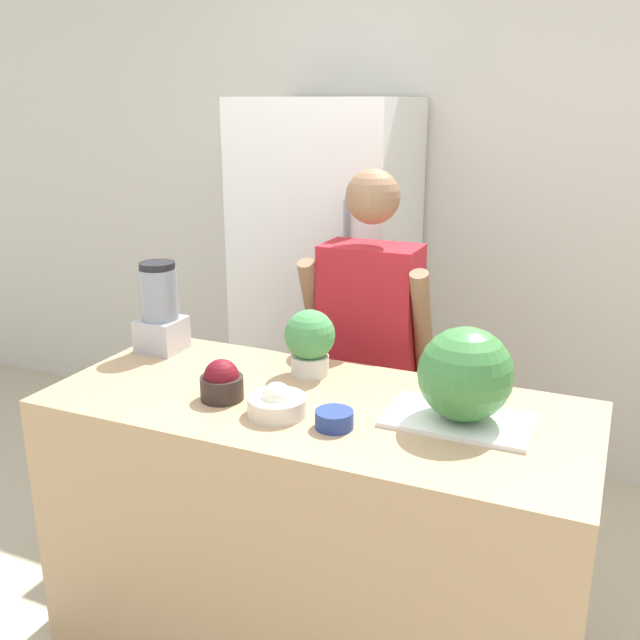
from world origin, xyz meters
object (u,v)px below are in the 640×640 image
Objects in this scene: person at (369,365)px; watermelon at (465,374)px; bowl_cream at (277,403)px; blender at (160,310)px; potted_plant at (310,340)px; bowl_cherries at (222,382)px; bowl_small_blue at (334,419)px; refrigerator at (328,291)px.

person is 0.88m from watermelon.
watermelon reaches higher than bowl_cream.
potted_plant is (0.60, -0.00, -0.04)m from blender.
bowl_cherries is 0.59× the size of potted_plant.
bowl_cherries is at bearing -118.69° from potted_plant.
bowl_cream is 0.34m from potted_plant.
bowl_small_blue is at bearing -22.71° from blender.
watermelon is at bearing -16.73° from potted_plant.
bowl_cream is 0.19m from bowl_small_blue.
refrigerator reaches higher than bowl_small_blue.
person reaches higher than bowl_cream.
bowl_cream is 0.78× the size of potted_plant.
bowl_cherries is 0.21m from bowl_cream.
potted_plant is (-0.23, 0.34, 0.09)m from bowl_small_blue.
refrigerator reaches higher than bowl_cherries.
refrigerator is 6.85× the size of watermelon.
watermelon is 2.47× the size of bowl_small_blue.
bowl_cream is at bearing 175.80° from bowl_small_blue.
potted_plant is (-0.55, 0.17, -0.03)m from watermelon.
refrigerator is 1.43m from bowl_cherries.
blender is 1.48× the size of potted_plant.
bowl_cherries is 0.34m from potted_plant.
person is 14.57× the size of bowl_small_blue.
watermelon is at bearing 10.28° from bowl_cherries.
refrigerator is at bearing 80.45° from blender.
bowl_small_blue is at bearing -6.91° from bowl_cherries.
bowl_cream is (0.21, -0.03, -0.02)m from bowl_cherries.
refrigerator reaches higher than potted_plant.
person is (0.45, -0.63, -0.10)m from refrigerator.
blender reaches higher than bowl_cherries.
blender is at bearing 152.58° from bowl_cream.
watermelon reaches higher than bowl_cherries.
bowl_cherries is at bearing 173.09° from bowl_small_blue.
bowl_cream is (0.01, -0.81, 0.17)m from person.
refrigerator is at bearing 126.91° from watermelon.
refrigerator is 1.16× the size of person.
bowl_cherries is 0.40× the size of blender.
bowl_small_blue is 0.90m from blender.
refrigerator is at bearing 113.70° from bowl_small_blue.
person is at bearing 128.32° from watermelon.
person is 0.86m from bowl_small_blue.
bowl_cherries is 0.76× the size of bowl_cream.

